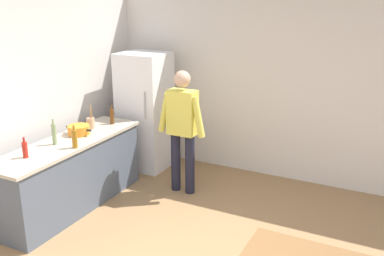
{
  "coord_description": "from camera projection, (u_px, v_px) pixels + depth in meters",
  "views": [
    {
      "loc": [
        1.69,
        -3.06,
        2.7
      ],
      "look_at": [
        -0.58,
        1.4,
        1.1
      ],
      "focal_mm": 40.89,
      "sensor_mm": 36.0,
      "label": 1
    }
  ],
  "objects": [
    {
      "name": "utensil_jar",
      "position": [
        91.0,
        123.0,
        5.9
      ],
      "size": [
        0.11,
        0.11,
        0.32
      ],
      "color": "tan",
      "rests_on": "kitchen_counter"
    },
    {
      "name": "bottle_vinegar_tall",
      "position": [
        54.0,
        134.0,
        5.27
      ],
      "size": [
        0.06,
        0.06,
        0.32
      ],
      "color": "gray",
      "rests_on": "kitchen_counter"
    },
    {
      "name": "bottle_oil_amber",
      "position": [
        75.0,
        138.0,
        5.16
      ],
      "size": [
        0.06,
        0.06,
        0.28
      ],
      "color": "#996619",
      "rests_on": "kitchen_counter"
    },
    {
      "name": "refrigerator",
      "position": [
        145.0,
        111.0,
        6.73
      ],
      "size": [
        0.7,
        0.67,
        1.8
      ],
      "color": "white",
      "rests_on": "ground_plane"
    },
    {
      "name": "kitchen_counter",
      "position": [
        71.0,
        174.0,
        5.56
      ],
      "size": [
        0.64,
        2.2,
        0.9
      ],
      "color": "#4C5666",
      "rests_on": "ground_plane"
    },
    {
      "name": "wall_back",
      "position": [
        278.0,
        87.0,
        6.29
      ],
      "size": [
        6.4,
        0.12,
        2.7
      ],
      "primitive_type": "cube",
      "color": "silver",
      "rests_on": "ground_plane"
    },
    {
      "name": "person",
      "position": [
        182.0,
        124.0,
        5.83
      ],
      "size": [
        0.7,
        0.22,
        1.7
      ],
      "color": "#1E1E2D",
      "rests_on": "ground_plane"
    },
    {
      "name": "cooking_pot",
      "position": [
        79.0,
        130.0,
        5.65
      ],
      "size": [
        0.4,
        0.28,
        0.12
      ],
      "color": "orange",
      "rests_on": "kitchen_counter"
    },
    {
      "name": "bottle_sauce_red",
      "position": [
        25.0,
        149.0,
        4.86
      ],
      "size": [
        0.06,
        0.06,
        0.24
      ],
      "color": "#B22319",
      "rests_on": "kitchen_counter"
    },
    {
      "name": "bottle_beer_brown",
      "position": [
        112.0,
        117.0,
        6.08
      ],
      "size": [
        0.06,
        0.06,
        0.26
      ],
      "color": "#5B3314",
      "rests_on": "kitchen_counter"
    }
  ]
}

